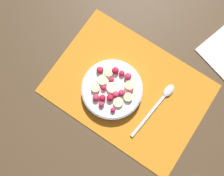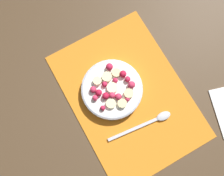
# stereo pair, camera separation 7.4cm
# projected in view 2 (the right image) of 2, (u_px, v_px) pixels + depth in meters

# --- Properties ---
(ground_plane) EXTENTS (3.00, 3.00, 0.00)m
(ground_plane) POSITION_uv_depth(u_px,v_px,m) (128.00, 96.00, 0.77)
(ground_plane) COLOR #4C3823
(placemat) EXTENTS (0.48, 0.34, 0.01)m
(placemat) POSITION_uv_depth(u_px,v_px,m) (128.00, 96.00, 0.77)
(placemat) COLOR orange
(placemat) RESTS_ON ground_plane
(fruit_bowl) EXTENTS (0.19, 0.19, 0.05)m
(fruit_bowl) POSITION_uv_depth(u_px,v_px,m) (112.00, 89.00, 0.75)
(fruit_bowl) COLOR silver
(fruit_bowl) RESTS_ON placemat
(spoon) EXTENTS (0.04, 0.20, 0.01)m
(spoon) POSITION_uv_depth(u_px,v_px,m) (152.00, 121.00, 0.75)
(spoon) COLOR silver
(spoon) RESTS_ON placemat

